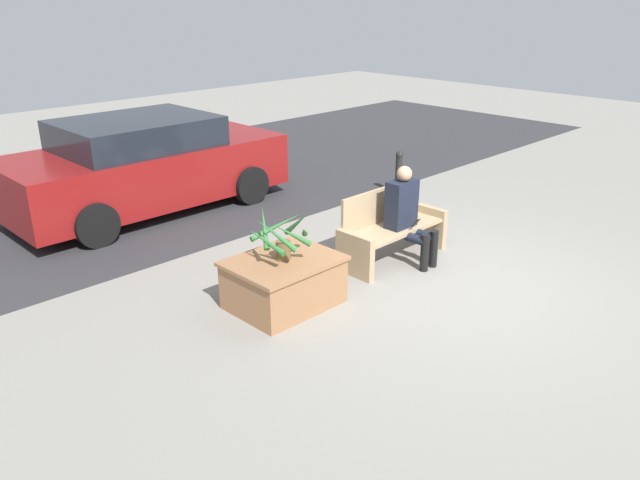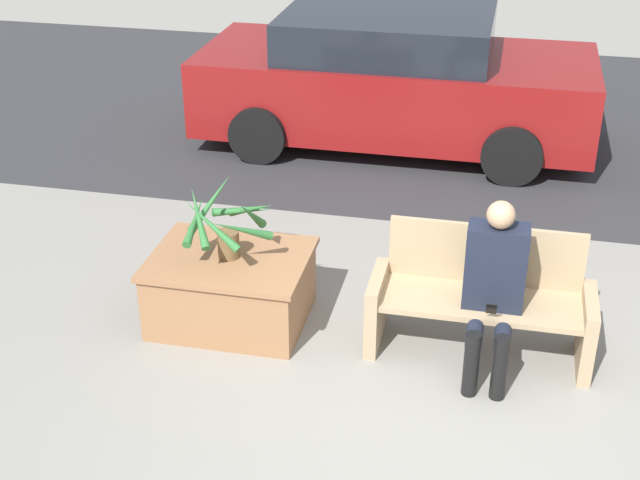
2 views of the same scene
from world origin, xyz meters
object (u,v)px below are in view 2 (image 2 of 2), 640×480
object	(u,v)px
bench	(481,300)
potted_plant	(226,223)
parked_car	(394,79)
person_seated	(494,283)
planter_box	(231,286)

from	to	relation	value
bench	potted_plant	distance (m)	1.87
potted_plant	parked_car	distance (m)	3.94
person_seated	potted_plant	bearing A→B (deg)	175.03
bench	planter_box	distance (m)	1.82
planter_box	parked_car	world-z (taller)	parked_car
person_seated	potted_plant	distance (m)	1.91
parked_car	person_seated	bearing A→B (deg)	-72.71
person_seated	potted_plant	size ratio (longest dim) A/B	1.74
planter_box	person_seated	bearing A→B (deg)	-4.88
bench	person_seated	size ratio (longest dim) A/B	1.27
person_seated	planter_box	world-z (taller)	person_seated
parked_car	planter_box	bearing A→B (deg)	-99.19
person_seated	bench	bearing A→B (deg)	111.00
person_seated	planter_box	xyz separation A→B (m)	(-1.89, 0.16, -0.36)
planter_box	potted_plant	world-z (taller)	potted_plant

